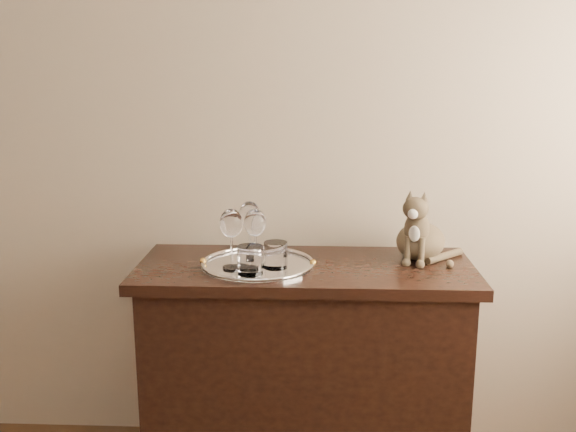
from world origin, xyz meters
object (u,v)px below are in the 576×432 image
at_px(tray, 258,266).
at_px(tumbler_a, 276,255).
at_px(sideboard, 305,374).
at_px(wine_glass_c, 232,239).
at_px(cat, 421,223).
at_px(wine_glass_b, 250,229).
at_px(tumbler_b, 250,260).
at_px(wine_glass_d, 255,238).

height_order(tray, tumbler_a, tumbler_a).
height_order(sideboard, tray, tray).
xyz_separation_m(wine_glass_c, cat, (0.67, 0.17, 0.02)).
distance_m(wine_glass_b, cat, 0.63).
bearing_deg(tumbler_b, sideboard, 37.03).
distance_m(tray, wine_glass_b, 0.15).
height_order(wine_glass_c, wine_glass_d, wine_glass_c).
height_order(wine_glass_d, tumbler_a, wine_glass_d).
bearing_deg(wine_glass_d, tumbler_a, -15.32).
relative_size(tumbler_b, cat, 0.36).
height_order(sideboard, cat, cat).
distance_m(tray, tumbler_b, 0.12).
bearing_deg(sideboard, tray, -169.81).
distance_m(wine_glass_c, tumbler_b, 0.11).
distance_m(wine_glass_d, tumbler_b, 0.11).
distance_m(tumbler_b, cat, 0.65).
distance_m(sideboard, wine_glass_d, 0.56).
distance_m(sideboard, wine_glass_b, 0.58).
relative_size(wine_glass_b, cat, 0.77).
distance_m(tumbler_a, tumbler_b, 0.11).
bearing_deg(sideboard, tumbler_a, -147.59).
bearing_deg(wine_glass_d, tray, 66.04).
height_order(tray, cat, cat).
height_order(sideboard, wine_glass_b, wine_glass_b).
bearing_deg(cat, tumbler_b, -137.12).
bearing_deg(cat, wine_glass_b, -156.00).
bearing_deg(tumbler_b, wine_glass_c, 139.47).
bearing_deg(wine_glass_c, wine_glass_b, 72.23).
height_order(wine_glass_b, cat, cat).
bearing_deg(sideboard, wine_glass_b, 161.09).
distance_m(sideboard, cat, 0.71).
xyz_separation_m(wine_glass_b, wine_glass_d, (0.03, -0.12, -0.00)).
bearing_deg(tumbler_b, wine_glass_d, 84.39).
relative_size(tray, tumbler_a, 4.35).
height_order(tumbler_a, cat, cat).
relative_size(sideboard, wine_glass_b, 5.81).
distance_m(tray, wine_glass_d, 0.11).
bearing_deg(wine_glass_d, sideboard, 14.66).
relative_size(sideboard, wine_glass_d, 5.86).
relative_size(tumbler_a, tumbler_b, 0.94).
relative_size(wine_glass_c, tumbler_b, 2.16).
xyz_separation_m(tray, wine_glass_b, (-0.04, 0.10, 0.11)).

